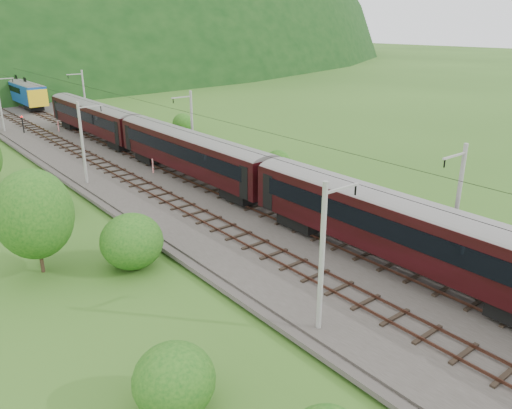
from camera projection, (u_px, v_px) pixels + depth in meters
ground at (391, 294)px, 29.82m from camera, size 600.00×600.00×0.00m
railbed at (281, 239)px, 37.09m from camera, size 14.00×220.00×0.30m
track_left at (255, 244)px, 35.60m from camera, size 2.40×220.00×0.27m
track_right at (304, 228)px, 38.42m from camera, size 2.40×220.00×0.27m
catenary_left at (83, 141)px, 48.09m from camera, size 2.54×192.28×8.00m
catenary_right at (191, 126)px, 55.29m from camera, size 2.54×192.28×8.00m
overhead_wires at (282, 147)px, 34.69m from camera, size 4.83×198.00×0.03m
train at (272, 174)px, 40.02m from camera, size 3.25×154.87×5.67m
hazard_post_near at (58, 126)px, 72.46m from camera, size 0.16×0.16×1.49m
hazard_post_far at (153, 166)px, 52.43m from camera, size 0.16×0.16×1.51m
signal at (23, 123)px, 71.15m from camera, size 0.27×0.27×2.46m
vegetation_left at (54, 224)px, 33.04m from camera, size 10.57×142.80×6.93m
vegetation_right at (410, 202)px, 41.37m from camera, size 6.93×90.00×2.67m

